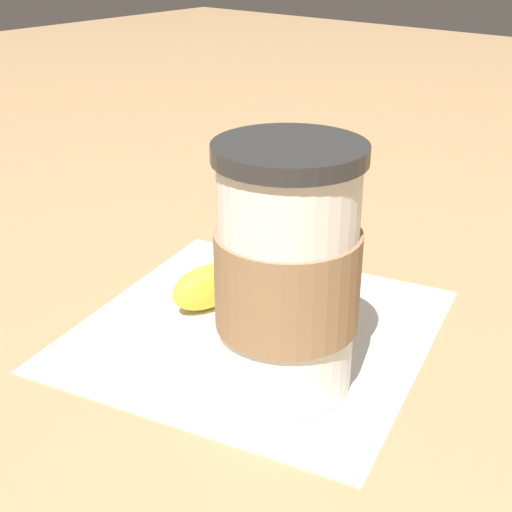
# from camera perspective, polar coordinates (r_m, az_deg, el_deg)

# --- Properties ---
(ground_plane) EXTENTS (3.00, 3.00, 0.00)m
(ground_plane) POSITION_cam_1_polar(r_m,az_deg,el_deg) (0.51, -0.00, -5.91)
(ground_plane) COLOR tan
(paper_napkin) EXTENTS (0.29, 0.29, 0.00)m
(paper_napkin) POSITION_cam_1_polar(r_m,az_deg,el_deg) (0.51, -0.00, -5.83)
(paper_napkin) COLOR white
(paper_napkin) RESTS_ON ground_plane
(coffee_cup) EXTENTS (0.09, 0.09, 0.15)m
(coffee_cup) POSITION_cam_1_polar(r_m,az_deg,el_deg) (0.42, 2.53, -1.30)
(coffee_cup) COLOR white
(coffee_cup) RESTS_ON paper_napkin
(muffin) EXTENTS (0.07, 0.07, 0.08)m
(muffin) POSITION_cam_1_polar(r_m,az_deg,el_deg) (0.51, 2.11, 0.10)
(muffin) COLOR beige
(muffin) RESTS_ON paper_napkin
(banana) EXTENTS (0.12, 0.21, 0.03)m
(banana) POSITION_cam_1_polar(r_m,az_deg,el_deg) (0.60, -0.55, 0.87)
(banana) COLOR yellow
(banana) RESTS_ON paper_napkin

